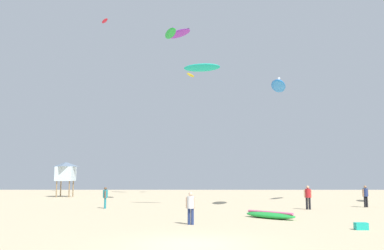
{
  "coord_description": "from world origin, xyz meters",
  "views": [
    {
      "loc": [
        0.17,
        -14.54,
        2.38
      ],
      "look_at": [
        0.0,
        14.21,
        6.13
      ],
      "focal_mm": 37.28,
      "sensor_mm": 36.0,
      "label": 1
    }
  ],
  "objects": [
    {
      "name": "person_right",
      "position": [
        -6.62,
        16.2,
        0.94
      ],
      "size": [
        0.36,
        0.53,
        1.61
      ],
      "rotation": [
        0.0,
        0.0,
        0.16
      ],
      "color": "teal",
      "rests_on": "ground"
    },
    {
      "name": "cooler_box",
      "position": [
        7.74,
        4.01,
        0.16
      ],
      "size": [
        0.56,
        0.36,
        0.32
      ],
      "primitive_type": "cube",
      "color": "#19B29E",
      "rests_on": "ground"
    },
    {
      "name": "person_midground",
      "position": [
        13.73,
        17.5,
        0.99
      ],
      "size": [
        0.53,
        0.38,
        1.7
      ],
      "rotation": [
        0.0,
        0.0,
        1.94
      ],
      "color": "black",
      "rests_on": "ground"
    },
    {
      "name": "kite_grounded_near",
      "position": [
        4.54,
        8.98,
        0.2
      ],
      "size": [
        3.02,
        3.13,
        0.43
      ],
      "color": "green",
      "rests_on": "ground"
    },
    {
      "name": "kite_aloft_4",
      "position": [
        -1.9,
        36.89,
        21.48
      ],
      "size": [
        3.83,
        3.85,
        0.88
      ],
      "color": "purple"
    },
    {
      "name": "person_foreground",
      "position": [
        -0.02,
        5.92,
        0.95
      ],
      "size": [
        0.5,
        0.37,
        1.62
      ],
      "rotation": [
        0.0,
        0.0,
        4.29
      ],
      "color": "navy",
      "rests_on": "ground"
    },
    {
      "name": "ground_plane",
      "position": [
        0.0,
        0.0,
        0.0
      ],
      "size": [
        120.0,
        120.0,
        0.0
      ],
      "primitive_type": "plane",
      "color": "#C6B28C"
    },
    {
      "name": "kite_aloft_5",
      "position": [
        -12.77,
        40.46,
        24.75
      ],
      "size": [
        1.52,
        2.04,
        0.23
      ],
      "color": "red"
    },
    {
      "name": "kite_aloft_6",
      "position": [
        0.79,
        16.67,
        11.12
      ],
      "size": [
        3.07,
        1.38,
        0.7
      ],
      "color": "#19B29E"
    },
    {
      "name": "person_left",
      "position": [
        8.57,
        15.33,
        1.02
      ],
      "size": [
        0.57,
        0.39,
        1.74
      ],
      "rotation": [
        0.0,
        0.0,
        1.44
      ],
      "color": "black",
      "rests_on": "ground"
    },
    {
      "name": "kite_aloft_0",
      "position": [
        -0.35,
        39.72,
        16.5
      ],
      "size": [
        1.43,
        2.44,
        0.32
      ],
      "color": "yellow"
    },
    {
      "name": "lifeguard_tower",
      "position": [
        -15.29,
        33.44,
        3.05
      ],
      "size": [
        2.3,
        2.3,
        4.15
      ],
      "color": "#8C704C",
      "rests_on": "ground"
    },
    {
      "name": "kite_aloft_1",
      "position": [
        6.98,
        17.08,
        9.68
      ],
      "size": [
        1.93,
        4.3,
        0.75
      ],
      "color": "blue"
    },
    {
      "name": "kite_aloft_3",
      "position": [
        -2.19,
        23.28,
        16.46
      ],
      "size": [
        1.75,
        3.14,
        0.56
      ],
      "color": "green"
    }
  ]
}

